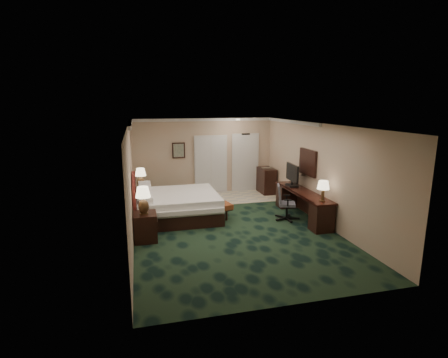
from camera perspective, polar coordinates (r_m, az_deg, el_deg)
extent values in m
cube|color=black|center=(9.35, 1.12, -7.89)|extent=(5.00, 7.50, 0.00)
cube|color=silver|center=(8.78, 1.19, 8.87)|extent=(5.00, 7.50, 0.00)
cube|color=tan|center=(12.57, -3.33, 3.71)|extent=(5.00, 0.00, 2.70)
cube|color=tan|center=(5.57, 11.39, -7.67)|extent=(5.00, 0.00, 2.70)
cube|color=tan|center=(8.67, -15.00, -0.63)|extent=(0.00, 7.50, 2.70)
cube|color=tan|center=(9.91, 15.25, 0.95)|extent=(0.00, 7.50, 2.70)
cube|color=#B8B4A4|center=(12.24, 1.64, -2.94)|extent=(3.20, 1.70, 0.01)
cube|color=silver|center=(12.96, 3.47, 2.63)|extent=(1.02, 0.06, 2.18)
cube|color=silver|center=(12.63, -2.16, 2.39)|extent=(1.20, 0.06, 2.10)
cube|color=#485D54|center=(12.36, -7.42, 4.66)|extent=(0.45, 0.06, 0.55)
cube|color=white|center=(10.37, 13.52, 2.67)|extent=(0.05, 0.95, 0.75)
cube|color=white|center=(10.07, -7.58, -4.34)|extent=(2.26, 2.10, 0.72)
cube|color=black|center=(8.62, -12.72, -7.62)|extent=(0.54, 0.61, 0.67)
cube|color=black|center=(11.22, -13.19, -3.06)|extent=(0.50, 0.58, 0.63)
cube|color=brown|center=(10.29, -1.33, -4.66)|extent=(0.76, 1.39, 0.45)
cube|color=black|center=(10.24, 12.65, -4.10)|extent=(0.58, 2.69, 0.78)
cube|color=black|center=(10.62, 11.07, 0.61)|extent=(0.13, 0.87, 0.68)
cube|color=black|center=(12.81, 6.94, -0.26)|extent=(0.48, 0.87, 0.92)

